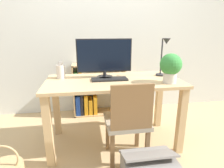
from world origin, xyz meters
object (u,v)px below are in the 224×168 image
at_px(monitor, 104,57).
at_px(vase, 61,71).
at_px(chair, 128,120).
at_px(potted_plant, 171,66).
at_px(keyboard, 110,79).
at_px(desk_lamp, 164,54).
at_px(bookshelf, 90,93).

height_order(monitor, vase, monitor).
bearing_deg(chair, potted_plant, 26.39).
distance_m(keyboard, desk_lamp, 0.65).
relative_size(keyboard, chair, 0.45).
height_order(vase, chair, vase).
bearing_deg(desk_lamp, monitor, 174.74).
relative_size(vase, bookshelf, 0.24).
bearing_deg(chair, vase, 147.68).
bearing_deg(bookshelf, keyboard, -77.31).
bearing_deg(keyboard, potted_plant, -19.22).
distance_m(keyboard, vase, 0.53).
bearing_deg(potted_plant, monitor, 153.53).
xyz_separation_m(potted_plant, bookshelf, (-0.75, 1.00, -0.57)).
relative_size(potted_plant, chair, 0.35).
relative_size(keyboard, potted_plant, 1.28).
xyz_separation_m(vase, desk_lamp, (1.11, -0.10, 0.18)).
height_order(vase, bookshelf, vase).
height_order(keyboard, desk_lamp, desk_lamp).
bearing_deg(keyboard, monitor, 110.41).
xyz_separation_m(desk_lamp, bookshelf, (-0.78, 0.75, -0.66)).
height_order(keyboard, vase, vase).
relative_size(monitor, keyboard, 1.58).
distance_m(monitor, potted_plant, 0.68).
height_order(chair, bookshelf, chair).
xyz_separation_m(vase, chair, (0.63, -0.51, -0.37)).
bearing_deg(monitor, keyboard, -69.59).
xyz_separation_m(monitor, keyboard, (0.04, -0.10, -0.22)).
distance_m(vase, desk_lamp, 1.13).
height_order(desk_lamp, chair, desk_lamp).
height_order(monitor, keyboard, monitor).
height_order(desk_lamp, bookshelf, desk_lamp).
height_order(vase, desk_lamp, desk_lamp).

